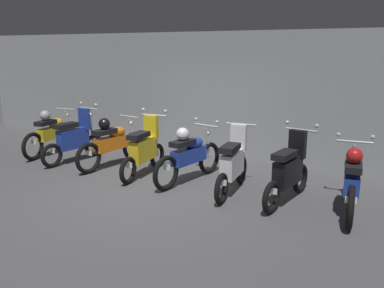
{
  "coord_description": "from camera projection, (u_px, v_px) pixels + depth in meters",
  "views": [
    {
      "loc": [
        4.33,
        -5.57,
        2.53
      ],
      "look_at": [
        0.56,
        0.77,
        0.75
      ],
      "focal_mm": 37.83,
      "sensor_mm": 36.0,
      "label": 1
    }
  ],
  "objects": [
    {
      "name": "motorbike_slot_2",
      "position": [
        112.0,
        142.0,
        8.68
      ],
      "size": [
        0.56,
        1.95,
        1.08
      ],
      "color": "black",
      "rests_on": "ground"
    },
    {
      "name": "motorbike_slot_3",
      "position": [
        144.0,
        149.0,
        8.08
      ],
      "size": [
        0.59,
        1.68,
        1.29
      ],
      "color": "black",
      "rests_on": "ground"
    },
    {
      "name": "ground_plane",
      "position": [
        144.0,
        189.0,
        7.4
      ],
      "size": [
        80.0,
        80.0,
        0.0
      ],
      "primitive_type": "plane",
      "color": "#4C4C4F"
    },
    {
      "name": "motorbike_slot_7",
      "position": [
        352.0,
        180.0,
        6.24
      ],
      "size": [
        0.59,
        1.94,
        1.15
      ],
      "color": "black",
      "rests_on": "ground"
    },
    {
      "name": "back_wall",
      "position": [
        217.0,
        95.0,
        9.44
      ],
      "size": [
        16.0,
        0.3,
        2.87
      ],
      "primitive_type": "cube",
      "color": "gray",
      "rests_on": "ground"
    },
    {
      "name": "motorbike_slot_6",
      "position": [
        289.0,
        172.0,
        6.65
      ],
      "size": [
        0.59,
        1.68,
        1.29
      ],
      "color": "black",
      "rests_on": "ground"
    },
    {
      "name": "motorbike_slot_4",
      "position": [
        189.0,
        155.0,
        7.69
      ],
      "size": [
        0.58,
        1.94,
        1.15
      ],
      "color": "black",
      "rests_on": "ground"
    },
    {
      "name": "motorbike_slot_1",
      "position": [
        75.0,
        139.0,
        9.04
      ],
      "size": [
        0.59,
        1.68,
        1.29
      ],
      "color": "black",
      "rests_on": "ground"
    },
    {
      "name": "motorbike_slot_5",
      "position": [
        233.0,
        164.0,
        7.1
      ],
      "size": [
        0.56,
        1.68,
        1.18
      ],
      "color": "black",
      "rests_on": "ground"
    },
    {
      "name": "motorbike_slot_0",
      "position": [
        52.0,
        132.0,
        9.71
      ],
      "size": [
        0.56,
        1.94,
        1.08
      ],
      "color": "black",
      "rests_on": "ground"
    }
  ]
}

